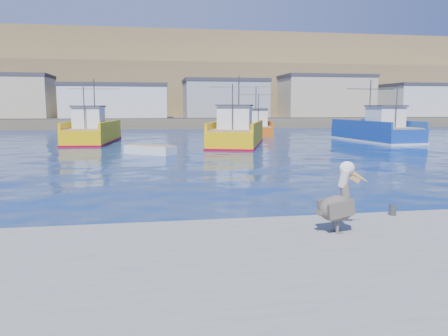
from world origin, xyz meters
name	(u,v)px	position (x,y,z in m)	size (l,w,h in m)	color
ground	(262,209)	(0.00, 0.00, 0.00)	(260.00, 260.00, 0.00)	#07185A
dock	(409,328)	(0.00, -9.00, 0.25)	(70.00, 12.00, 0.50)	slate
dock_bollards	(314,213)	(0.60, -3.40, 0.65)	(36.20, 0.20, 0.30)	#4C4C4C
far_shore	(164,87)	(0.00, 109.20, 8.98)	(200.00, 81.00, 24.00)	brown
trawler_yellow_a	(93,132)	(-9.66, 31.16, 1.05)	(5.22, 11.75, 6.53)	#EFB705
trawler_yellow_b	(237,134)	(4.18, 25.74, 1.08)	(7.70, 12.72, 6.61)	#EFB705
trawler_blue	(376,131)	(19.66, 28.08, 1.06)	(5.63, 12.04, 6.57)	#163F98
boat_orange	(256,127)	(9.43, 39.41, 1.06)	(4.75, 9.26, 6.15)	#C05511
skiff_mid	(150,150)	(-3.93, 19.14, 0.28)	(4.04, 3.65, 0.88)	silver
skiff_far	(422,133)	(31.41, 37.68, 0.25)	(2.96, 3.66, 0.77)	silver
pelican	(339,202)	(0.72, -4.75, 1.26)	(1.45, 0.70, 1.78)	#595451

